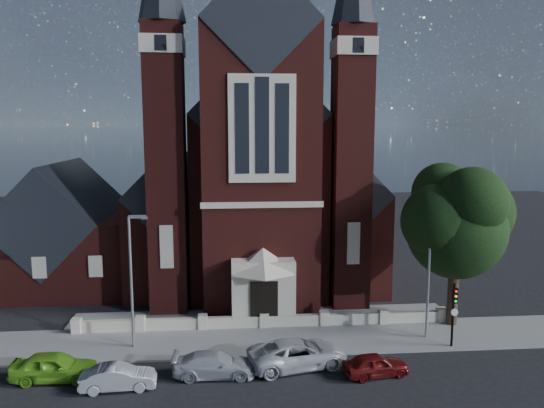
# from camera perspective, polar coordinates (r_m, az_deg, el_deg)

# --- Properties ---
(ground) EXTENTS (120.00, 120.00, 0.00)m
(ground) POSITION_cam_1_polar(r_m,az_deg,el_deg) (43.79, -1.61, -9.11)
(ground) COLOR black
(ground) RESTS_ON ground
(pavement_strip) EXTENTS (60.00, 5.00, 0.12)m
(pavement_strip) POSITION_cam_1_polar(r_m,az_deg,el_deg) (33.96, -0.62, -14.47)
(pavement_strip) COLOR gray
(pavement_strip) RESTS_ON ground
(forecourt_paving) EXTENTS (26.00, 3.00, 0.14)m
(forecourt_paving) POSITION_cam_1_polar(r_m,az_deg,el_deg) (37.66, -1.06, -12.10)
(forecourt_paving) COLOR gray
(forecourt_paving) RESTS_ON ground
(forecourt_wall) EXTENTS (24.00, 0.40, 0.90)m
(forecourt_wall) POSITION_cam_1_polar(r_m,az_deg,el_deg) (35.80, -0.85, -13.22)
(forecourt_wall) COLOR beige
(forecourt_wall) RESTS_ON ground
(church) EXTENTS (20.01, 34.90, 29.20)m
(church) POSITION_cam_1_polar(r_m,az_deg,el_deg) (49.93, -2.15, 2.68)
(church) COLOR #4F1915
(church) RESTS_ON ground
(parish_hall) EXTENTS (12.00, 12.20, 10.24)m
(parish_hall) POSITION_cam_1_polar(r_m,az_deg,el_deg) (47.66, -21.46, -3.27)
(parish_hall) COLOR #4F1915
(parish_hall) RESTS_ON ground
(street_tree) EXTENTS (6.40, 6.60, 10.70)m
(street_tree) POSITION_cam_1_polar(r_m,az_deg,el_deg) (36.17, 19.56, -2.01)
(street_tree) COLOR black
(street_tree) RESTS_ON ground
(street_lamp_left) EXTENTS (1.16, 0.22, 8.09)m
(street_lamp_left) POSITION_cam_1_polar(r_m,az_deg,el_deg) (32.38, -14.78, -7.28)
(street_lamp_left) COLOR gray
(street_lamp_left) RESTS_ON ground
(street_lamp_right) EXTENTS (1.16, 0.22, 8.09)m
(street_lamp_right) POSITION_cam_1_polar(r_m,az_deg,el_deg) (34.17, 16.68, -6.53)
(street_lamp_right) COLOR gray
(street_lamp_right) RESTS_ON ground
(traffic_signal) EXTENTS (0.28, 0.42, 4.00)m
(traffic_signal) POSITION_cam_1_polar(r_m,az_deg,el_deg) (33.70, 18.98, -10.43)
(traffic_signal) COLOR black
(traffic_signal) RESTS_ON ground
(car_lime_van) EXTENTS (4.42, 1.85, 1.49)m
(car_lime_van) POSITION_cam_1_polar(r_m,az_deg,el_deg) (31.11, -22.38, -15.87)
(car_lime_van) COLOR #6CBA25
(car_lime_van) RESTS_ON ground
(car_silver_a) EXTENTS (3.86, 1.60, 1.24)m
(car_silver_a) POSITION_cam_1_polar(r_m,az_deg,el_deg) (29.22, -16.20, -17.47)
(car_silver_a) COLOR #9C9FA3
(car_silver_a) RESTS_ON ground
(car_silver_b) EXTENTS (4.47, 1.93, 1.28)m
(car_silver_b) POSITION_cam_1_polar(r_m,az_deg,el_deg) (29.56, -6.19, -16.80)
(car_silver_b) COLOR #B5B8BE
(car_silver_b) RESTS_ON ground
(car_white_suv) EXTENTS (5.94, 3.68, 1.53)m
(car_white_suv) POSITION_cam_1_polar(r_m,az_deg,el_deg) (30.41, 2.81, -15.75)
(car_white_suv) COLOR silver
(car_white_suv) RESTS_ON ground
(car_dark_red) EXTENTS (3.75, 1.99, 1.22)m
(car_dark_red) POSITION_cam_1_polar(r_m,az_deg,el_deg) (29.98, 11.07, -16.61)
(car_dark_red) COLOR #601010
(car_dark_red) RESTS_ON ground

